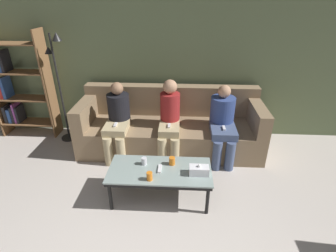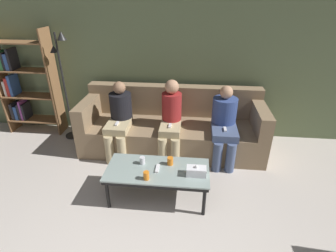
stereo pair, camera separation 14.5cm
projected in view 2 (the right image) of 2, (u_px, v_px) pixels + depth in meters
wall_back at (176, 59)px, 4.16m from camera, size 12.00×0.06×2.60m
couch at (172, 128)px, 4.14m from camera, size 2.76×0.93×0.93m
coffee_table at (158, 172)px, 3.05m from camera, size 1.19×0.56×0.42m
cup_near_left at (142, 160)px, 3.11m from camera, size 0.06×0.06×0.09m
cup_near_right at (146, 176)px, 2.85m from camera, size 0.06×0.06×0.10m
cup_far_center at (170, 161)px, 3.10m from camera, size 0.07×0.07×0.10m
tissue_box at (196, 171)px, 2.92m from camera, size 0.22×0.12×0.13m
game_remote at (157, 168)px, 3.03m from camera, size 0.04×0.15×0.02m
bookshelf at (22, 84)px, 4.40m from camera, size 0.93×0.32×1.77m
standing_lamp at (64, 76)px, 4.10m from camera, size 0.31×0.26×1.74m
seated_person_left_end at (120, 117)px, 3.89m from camera, size 0.33×0.67×1.10m
seated_person_mid_left at (171, 118)px, 3.81m from camera, size 0.31×0.63×1.15m
seated_person_mid_right at (224, 122)px, 3.74m from camera, size 0.35×0.71×1.09m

